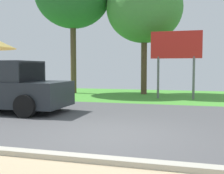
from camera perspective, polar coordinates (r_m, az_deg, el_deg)
ground_plane at (r=9.86m, az=4.66°, el=-5.94°), size 40.00×22.00×0.20m
pickup_truck at (r=11.43m, az=-21.45°, el=-0.19°), size 5.20×2.28×1.88m
roadside_billboard at (r=15.11m, az=12.73°, el=7.32°), size 2.60×0.12×3.50m
tree_center_back at (r=17.86m, az=6.52°, el=15.39°), size 4.59×4.59×7.29m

